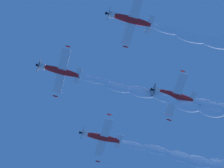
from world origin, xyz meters
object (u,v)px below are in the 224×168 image
at_px(airplane_lead, 59,71).
at_px(airplane_left_wingman, 130,19).
at_px(airplane_right_wingman, 101,137).
at_px(airplane_slot_tail, 173,95).

relative_size(airplane_lead, airplane_left_wingman, 1.00).
relative_size(airplane_lead, airplane_right_wingman, 1.00).
height_order(airplane_right_wingman, airplane_slot_tail, airplane_right_wingman).
bearing_deg(airplane_lead, airplane_slot_tail, -48.62).
height_order(airplane_lead, airplane_left_wingman, airplane_lead).
relative_size(airplane_left_wingman, airplane_right_wingman, 1.00).
xyz_separation_m(airplane_right_wingman, airplane_slot_tail, (-1.31, -16.68, -0.75)).
height_order(airplane_lead, airplane_right_wingman, airplane_right_wingman).
height_order(airplane_left_wingman, airplane_slot_tail, airplane_slot_tail).
bearing_deg(airplane_left_wingman, airplane_slot_tail, -1.16).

